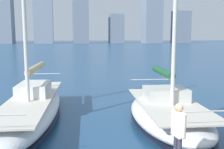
{
  "coord_description": "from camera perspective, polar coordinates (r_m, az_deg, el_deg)",
  "views": [
    {
      "loc": [
        2.08,
        4.69,
        3.78
      ],
      "look_at": [
        0.07,
        -6.2,
        2.2
      ],
      "focal_mm": 42.0,
      "sensor_mm": 36.0,
      "label": 1
    }
  ],
  "objects": [
    {
      "name": "city_skyline",
      "position": [
        167.33,
        -13.69,
        12.64
      ],
      "size": [
        164.01,
        18.05,
        45.12
      ],
      "color": "slate",
      "rests_on": "ground"
    },
    {
      "name": "person_white_shirt",
      "position": [
        6.79,
        14.22,
        -11.25
      ],
      "size": [
        0.21,
        0.59,
        1.59
      ],
      "color": "#2D3347",
      "rests_on": "dock_pier"
    },
    {
      "name": "sailboat_forest",
      "position": [
        11.44,
        12.02,
        -7.94
      ],
      "size": [
        3.51,
        6.95,
        11.96
      ],
      "color": "white",
      "rests_on": "ground"
    },
    {
      "name": "sailboat_tan",
      "position": [
        12.34,
        -16.95,
        -6.91
      ],
      "size": [
        3.03,
        9.5,
        10.25
      ],
      "color": "silver",
      "rests_on": "ground"
    }
  ]
}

